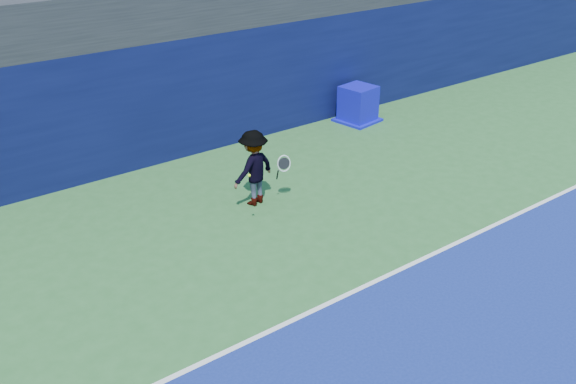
% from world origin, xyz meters
% --- Properties ---
extents(ground, '(80.00, 80.00, 0.00)m').
position_xyz_m(ground, '(0.00, 0.00, 0.00)').
color(ground, '#2D662F').
rests_on(ground, ground).
extents(baseline, '(24.00, 0.10, 0.01)m').
position_xyz_m(baseline, '(0.00, 3.00, 0.01)').
color(baseline, white).
rests_on(baseline, ground).
extents(stadium_band, '(36.00, 3.00, 1.20)m').
position_xyz_m(stadium_band, '(0.00, 11.50, 3.60)').
color(stadium_band, black).
rests_on(stadium_band, back_wall_assembly).
extents(back_wall_assembly, '(36.00, 1.03, 3.00)m').
position_xyz_m(back_wall_assembly, '(-0.00, 10.50, 1.50)').
color(back_wall_assembly, '#0A0F3A').
rests_on(back_wall_assembly, ground).
extents(equipment_cart, '(1.25, 1.25, 1.05)m').
position_xyz_m(equipment_cart, '(5.00, 9.34, 0.48)').
color(equipment_cart, '#0F0CB3').
rests_on(equipment_cart, ground).
extents(tennis_player, '(1.35, 0.85, 1.69)m').
position_xyz_m(tennis_player, '(-0.36, 6.82, 0.85)').
color(tennis_player, white).
rests_on(tennis_player, ground).
extents(tennis_ball, '(0.06, 0.06, 0.06)m').
position_xyz_m(tennis_ball, '(-1.15, 5.79, 1.28)').
color(tennis_ball, '#C8E819').
rests_on(tennis_ball, ground).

